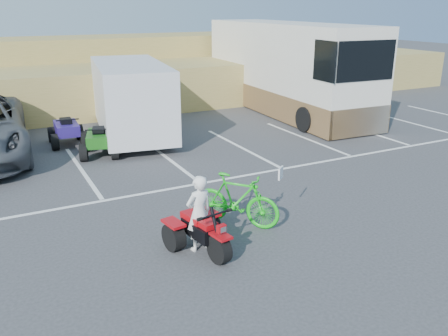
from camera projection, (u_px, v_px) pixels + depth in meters
name	position (u px, v px, depth m)	size (l,w,h in m)	color
ground	(244.00, 216.00, 11.04)	(100.00, 100.00, 0.00)	#37373A
parking_stripes	(204.00, 162.00, 14.83)	(28.00, 5.16, 0.01)	white
grass_embankment	(91.00, 74.00, 23.60)	(40.00, 8.50, 3.10)	olive
red_trike_atv	(204.00, 252.00, 9.44)	(1.14, 1.52, 0.99)	#AA090F
rider	(199.00, 213.00, 9.30)	(0.57, 0.37, 1.57)	white
green_dirt_bike	(237.00, 200.00, 10.44)	(0.56, 1.97, 1.19)	#14BF19
cargo_trailer	(131.00, 98.00, 17.25)	(3.20, 6.11, 2.72)	silver
rv_motorhome	(285.00, 74.00, 21.67)	(3.32, 10.96, 3.89)	silver
quad_atv_blue	(68.00, 144.00, 16.76)	(1.19, 1.60, 1.04)	navy
quad_atv_green	(101.00, 155.00, 15.52)	(1.20, 1.60, 1.05)	#175714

